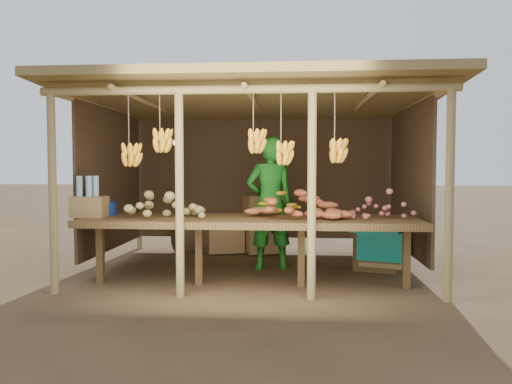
{
  "coord_description": "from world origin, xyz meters",
  "views": [
    {
      "loc": [
        0.52,
        -6.71,
        1.4
      ],
      "look_at": [
        0.0,
        0.0,
        1.05
      ],
      "focal_mm": 35.0,
      "sensor_mm": 36.0,
      "label": 1
    }
  ],
  "objects": [
    {
      "name": "tarp_crate",
      "position": [
        1.64,
        0.08,
        0.3
      ],
      "size": [
        0.76,
        0.71,
        0.74
      ],
      "color": "brown",
      "rests_on": "ground"
    },
    {
      "name": "onion_heap",
      "position": [
        1.54,
        -1.0,
        0.98
      ],
      "size": [
        0.8,
        0.52,
        0.35
      ],
      "primitive_type": null,
      "rotation": [
        0.0,
        0.0,
        0.09
      ],
      "color": "#C45F61",
      "rests_on": "counter"
    },
    {
      "name": "sweet_potato_heap",
      "position": [
        0.51,
        -0.88,
        0.98
      ],
      "size": [
        1.15,
        0.69,
        0.36
      ],
      "primitive_type": null,
      "rotation": [
        0.0,
        0.0,
        0.0
      ],
      "color": "#BA582F",
      "rests_on": "counter"
    },
    {
      "name": "ground",
      "position": [
        0.0,
        0.0,
        0.0
      ],
      "size": [
        60.0,
        60.0,
        0.0
      ],
      "primitive_type": "plane",
      "color": "brown",
      "rests_on": "ground"
    },
    {
      "name": "stall_structure",
      "position": [
        -0.03,
        -0.08,
        1.91
      ],
      "size": [
        4.7,
        3.5,
        2.43
      ],
      "color": "#9E8751",
      "rests_on": "ground"
    },
    {
      "name": "banana_pile",
      "position": [
        0.33,
        -0.56,
        0.97
      ],
      "size": [
        0.69,
        0.55,
        0.35
      ],
      "primitive_type": null,
      "rotation": [
        0.0,
        0.0,
        -0.37
      ],
      "color": "yellow",
      "rests_on": "counter"
    },
    {
      "name": "potato_heap",
      "position": [
        -1.04,
        -0.96,
        0.98
      ],
      "size": [
        1.02,
        0.62,
        0.37
      ],
      "primitive_type": null,
      "rotation": [
        0.0,
        0.0,
        0.01
      ],
      "color": "tan",
      "rests_on": "counter"
    },
    {
      "name": "counter",
      "position": [
        0.0,
        -0.95,
        0.74
      ],
      "size": [
        3.9,
        1.05,
        0.8
      ],
      "color": "brown",
      "rests_on": "ground"
    },
    {
      "name": "burlap_sacks",
      "position": [
        -1.01,
        1.2,
        0.29
      ],
      "size": [
        0.93,
        0.49,
        0.66
      ],
      "color": "#4E3824",
      "rests_on": "ground"
    },
    {
      "name": "bottle_box",
      "position": [
        -1.9,
        -1.0,
        0.99
      ],
      "size": [
        0.4,
        0.32,
        0.49
      ],
      "color": "olive",
      "rests_on": "counter"
    },
    {
      "name": "tomato_basin",
      "position": [
        -1.9,
        -0.76,
        0.9
      ],
      "size": [
        0.45,
        0.45,
        0.24
      ],
      "rotation": [
        0.0,
        0.0,
        -0.06
      ],
      "color": "navy",
      "rests_on": "counter"
    },
    {
      "name": "vendor",
      "position": [
        0.19,
        0.04,
        0.9
      ],
      "size": [
        0.75,
        0.6,
        1.79
      ],
      "primitive_type": "imported",
      "rotation": [
        0.0,
        0.0,
        3.44
      ],
      "color": "#1C7E1F",
      "rests_on": "ground"
    },
    {
      "name": "carton_stack",
      "position": [
        -0.19,
        1.2,
        0.4
      ],
      "size": [
        1.33,
        0.65,
        0.91
      ],
      "color": "olive",
      "rests_on": "ground"
    }
  ]
}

